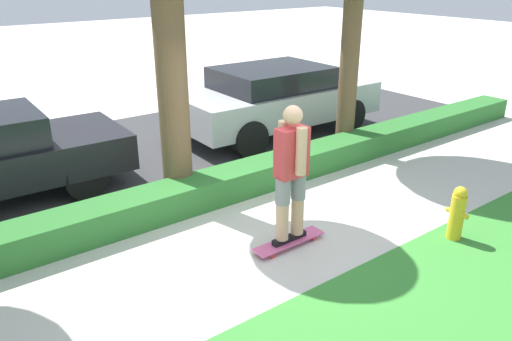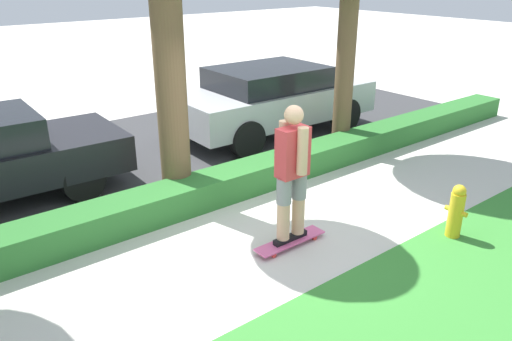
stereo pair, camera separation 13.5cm
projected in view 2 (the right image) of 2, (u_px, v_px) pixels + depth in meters
ground_plane at (285, 241)px, 6.56m from camera, size 60.00×60.00×0.00m
street_asphalt at (141, 154)px, 9.62m from camera, size 15.94×5.00×0.01m
hedge_row at (216, 187)px, 7.64m from camera, size 15.94×0.60×0.43m
skateboard at (290, 241)px, 6.43m from camera, size 1.03×0.24×0.08m
skater_person at (292, 172)px, 6.06m from camera, size 0.51×0.46×1.78m
parked_car_middle at (271, 98)px, 10.54m from camera, size 4.37×2.00×1.44m
fire_hydrant at (456, 211)px, 6.53m from camera, size 0.19×0.30×0.75m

